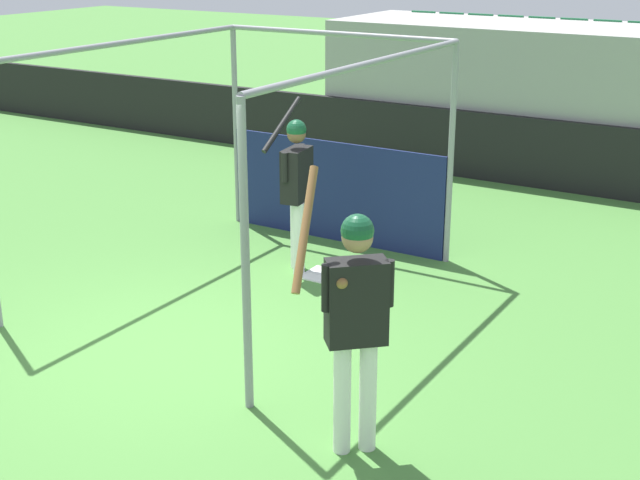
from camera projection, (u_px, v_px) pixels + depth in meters
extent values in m
plane|color=#477F38|center=(177.00, 347.00, 8.36)|extent=(60.00, 60.00, 0.00)
cube|color=black|center=(470.00, 145.00, 13.98)|extent=(24.00, 0.12, 1.06)
cube|color=#9E9E99|center=(501.00, 93.00, 14.79)|extent=(5.40, 2.40, 2.31)
cube|color=#1E6B3D|center=(376.00, 93.00, 15.10)|extent=(0.45, 0.40, 0.10)
cube|color=#1E6B3D|center=(382.00, 78.00, 15.17)|extent=(0.45, 0.06, 0.40)
cube|color=#1E6B3D|center=(406.00, 96.00, 14.83)|extent=(0.45, 0.40, 0.10)
cube|color=#1E6B3D|center=(411.00, 81.00, 14.90)|extent=(0.45, 0.06, 0.40)
cube|color=#1E6B3D|center=(436.00, 99.00, 14.56)|extent=(0.45, 0.40, 0.10)
cube|color=#1E6B3D|center=(441.00, 83.00, 14.63)|extent=(0.45, 0.06, 0.40)
cube|color=#1E6B3D|center=(467.00, 102.00, 14.29)|extent=(0.45, 0.40, 0.10)
cube|color=#1E6B3D|center=(472.00, 86.00, 14.36)|extent=(0.45, 0.06, 0.40)
cube|color=#1E6B3D|center=(500.00, 105.00, 14.02)|extent=(0.45, 0.40, 0.10)
cube|color=#1E6B3D|center=(505.00, 89.00, 14.09)|extent=(0.45, 0.06, 0.40)
cube|color=#1E6B3D|center=(534.00, 109.00, 13.75)|extent=(0.45, 0.40, 0.10)
cube|color=#1E6B3D|center=(539.00, 92.00, 13.82)|extent=(0.45, 0.06, 0.40)
cube|color=#1E6B3D|center=(569.00, 112.00, 13.49)|extent=(0.45, 0.40, 0.10)
cube|color=#1E6B3D|center=(574.00, 95.00, 13.56)|extent=(0.45, 0.06, 0.40)
cube|color=#1E6B3D|center=(606.00, 116.00, 13.22)|extent=(0.45, 0.40, 0.10)
cube|color=#1E6B3D|center=(611.00, 99.00, 13.29)|extent=(0.45, 0.06, 0.40)
cube|color=#1E6B3D|center=(398.00, 64.00, 15.62)|extent=(0.45, 0.40, 0.10)
cube|color=#1E6B3D|center=(403.00, 49.00, 15.69)|extent=(0.45, 0.06, 0.40)
cube|color=#1E6B3D|center=(427.00, 66.00, 15.35)|extent=(0.45, 0.40, 0.10)
cube|color=#1E6B3D|center=(432.00, 51.00, 15.42)|extent=(0.45, 0.06, 0.40)
cube|color=#1E6B3D|center=(456.00, 68.00, 15.08)|extent=(0.45, 0.40, 0.10)
cube|color=#1E6B3D|center=(461.00, 53.00, 15.15)|extent=(0.45, 0.06, 0.40)
cube|color=#1E6B3D|center=(487.00, 71.00, 14.81)|extent=(0.45, 0.40, 0.10)
cube|color=#1E6B3D|center=(492.00, 56.00, 14.88)|extent=(0.45, 0.06, 0.40)
cube|color=#1E6B3D|center=(519.00, 73.00, 14.54)|extent=(0.45, 0.40, 0.10)
cube|color=#1E6B3D|center=(524.00, 58.00, 14.61)|extent=(0.45, 0.06, 0.40)
cube|color=#1E6B3D|center=(552.00, 76.00, 14.27)|extent=(0.45, 0.40, 0.10)
cube|color=#1E6B3D|center=(557.00, 60.00, 14.34)|extent=(0.45, 0.06, 0.40)
cube|color=#1E6B3D|center=(586.00, 79.00, 14.00)|extent=(0.45, 0.40, 0.10)
cube|color=#1E6B3D|center=(591.00, 63.00, 14.07)|extent=(0.45, 0.06, 0.40)
cube|color=#1E6B3D|center=(622.00, 82.00, 13.73)|extent=(0.45, 0.40, 0.10)
cube|color=#1E6B3D|center=(626.00, 65.00, 13.80)|extent=(0.45, 0.06, 0.40)
cube|color=#1E6B3D|center=(418.00, 36.00, 16.13)|extent=(0.45, 0.40, 0.10)
cube|color=#1E6B3D|center=(423.00, 22.00, 16.20)|extent=(0.45, 0.06, 0.40)
cube|color=#1E6B3D|center=(446.00, 38.00, 15.86)|extent=(0.45, 0.40, 0.10)
cube|color=#1E6B3D|center=(451.00, 24.00, 15.93)|extent=(0.45, 0.06, 0.40)
cube|color=#1E6B3D|center=(475.00, 40.00, 15.59)|extent=(0.45, 0.40, 0.10)
cube|color=#1E6B3D|center=(480.00, 25.00, 15.66)|extent=(0.45, 0.06, 0.40)
cube|color=#1E6B3D|center=(505.00, 42.00, 15.32)|extent=(0.45, 0.40, 0.10)
cube|color=#1E6B3D|center=(510.00, 27.00, 15.40)|extent=(0.45, 0.06, 0.40)
cube|color=#1E6B3D|center=(537.00, 43.00, 15.06)|extent=(0.45, 0.40, 0.10)
cube|color=#1E6B3D|center=(541.00, 29.00, 15.13)|extent=(0.45, 0.06, 0.40)
cube|color=#1E6B3D|center=(569.00, 45.00, 14.79)|extent=(0.45, 0.40, 0.10)
cube|color=#1E6B3D|center=(573.00, 30.00, 14.86)|extent=(0.45, 0.06, 0.40)
cube|color=#1E6B3D|center=(602.00, 48.00, 14.52)|extent=(0.45, 0.40, 0.10)
cube|color=#1E6B3D|center=(607.00, 32.00, 14.59)|extent=(0.45, 0.06, 0.40)
cube|color=#1E6B3D|center=(637.00, 50.00, 14.25)|extent=(0.45, 0.40, 0.10)
cylinder|color=gray|center=(245.00, 260.00, 6.90)|extent=(0.07, 0.07, 2.56)
cylinder|color=gray|center=(236.00, 127.00, 11.62)|extent=(0.07, 0.07, 2.56)
cylinder|color=gray|center=(451.00, 156.00, 10.14)|extent=(0.07, 0.07, 2.56)
cylinder|color=gray|center=(122.00, 43.00, 9.59)|extent=(0.06, 4.00, 0.06)
cylinder|color=gray|center=(370.00, 63.00, 8.10)|extent=(0.06, 4.00, 0.06)
cylinder|color=gray|center=(337.00, 34.00, 10.46)|extent=(3.03, 0.06, 0.06)
cube|color=navy|center=(335.00, 192.00, 11.07)|extent=(2.96, 0.03, 1.26)
cube|color=white|center=(324.00, 275.00, 10.09)|extent=(0.44, 0.44, 0.02)
cylinder|color=white|center=(299.00, 239.00, 10.02)|extent=(0.15, 0.15, 0.84)
cylinder|color=white|center=(296.00, 232.00, 10.24)|extent=(0.15, 0.15, 0.84)
cube|color=black|center=(297.00, 175.00, 9.90)|extent=(0.28, 0.46, 0.59)
sphere|color=brown|center=(296.00, 134.00, 9.75)|extent=(0.21, 0.21, 0.21)
sphere|color=#144C2D|center=(296.00, 130.00, 9.73)|extent=(0.22, 0.22, 0.22)
cylinder|color=black|center=(285.00, 167.00, 9.67)|extent=(0.08, 0.08, 0.33)
cylinder|color=black|center=(302.00, 158.00, 10.06)|extent=(0.08, 0.08, 0.33)
cylinder|color=black|center=(282.00, 124.00, 10.07)|extent=(0.08, 0.74, 0.54)
sphere|color=black|center=(308.00, 150.00, 9.97)|extent=(0.08, 0.08, 0.08)
cylinder|color=white|center=(368.00, 396.00, 6.58)|extent=(0.18, 0.18, 0.89)
cylinder|color=white|center=(342.00, 398.00, 6.55)|extent=(0.18, 0.18, 0.89)
cube|color=black|center=(356.00, 302.00, 6.32)|extent=(0.47, 0.45, 0.63)
sphere|color=#A37556|center=(357.00, 237.00, 6.16)|extent=(0.22, 0.22, 0.22)
sphere|color=#144C2D|center=(357.00, 230.00, 6.14)|extent=(0.23, 0.23, 0.23)
cylinder|color=black|center=(389.00, 283.00, 6.28)|extent=(0.10, 0.10, 0.35)
cylinder|color=black|center=(326.00, 288.00, 6.19)|extent=(0.10, 0.10, 0.35)
cylinder|color=brown|center=(305.00, 229.00, 6.07)|extent=(0.23, 0.56, 0.78)
sphere|color=brown|center=(342.00, 283.00, 6.14)|extent=(0.08, 0.08, 0.08)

